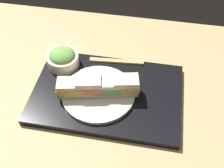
# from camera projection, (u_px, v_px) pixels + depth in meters

# --- Properties ---
(ground_plane) EXTENTS (1.40, 1.00, 0.03)m
(ground_plane) POSITION_uv_depth(u_px,v_px,m) (113.00, 119.00, 0.86)
(ground_plane) COLOR tan
(serving_tray) EXTENTS (0.46, 0.30, 0.02)m
(serving_tray) POSITION_uv_depth(u_px,v_px,m) (107.00, 94.00, 0.89)
(serving_tray) COLOR black
(serving_tray) RESTS_ON ground_plane
(sandwich_plate) EXTENTS (0.22, 0.22, 0.01)m
(sandwich_plate) POSITION_uv_depth(u_px,v_px,m) (98.00, 93.00, 0.87)
(sandwich_plate) COLOR silver
(sandwich_plate) RESTS_ON serving_tray
(sandwich_nearmost) EXTENTS (0.09, 0.07, 0.06)m
(sandwich_nearmost) POSITION_uv_depth(u_px,v_px,m) (126.00, 85.00, 0.85)
(sandwich_nearmost) COLOR beige
(sandwich_nearmost) RESTS_ON sandwich_plate
(sandwich_inner_near) EXTENTS (0.09, 0.07, 0.05)m
(sandwich_inner_near) POSITION_uv_depth(u_px,v_px,m) (107.00, 86.00, 0.85)
(sandwich_inner_near) COLOR beige
(sandwich_inner_near) RESTS_ON sandwich_plate
(sandwich_inner_far) EXTENTS (0.08, 0.07, 0.06)m
(sandwich_inner_far) POSITION_uv_depth(u_px,v_px,m) (89.00, 86.00, 0.84)
(sandwich_inner_far) COLOR beige
(sandwich_inner_far) RESTS_ON sandwich_plate
(sandwich_farmost) EXTENTS (0.09, 0.07, 0.05)m
(sandwich_farmost) POSITION_uv_depth(u_px,v_px,m) (70.00, 88.00, 0.84)
(sandwich_farmost) COLOR beige
(sandwich_farmost) RESTS_ON sandwich_plate
(salad_bowl) EXTENTS (0.11, 0.11, 0.06)m
(salad_bowl) POSITION_uv_depth(u_px,v_px,m) (63.00, 58.00, 0.94)
(salad_bowl) COLOR silver
(salad_bowl) RESTS_ON serving_tray
(chopsticks_pair) EXTENTS (0.18, 0.03, 0.01)m
(chopsticks_pair) POSITION_uv_depth(u_px,v_px,m) (117.00, 61.00, 0.97)
(chopsticks_pair) COLOR tan
(chopsticks_pair) RESTS_ON serving_tray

